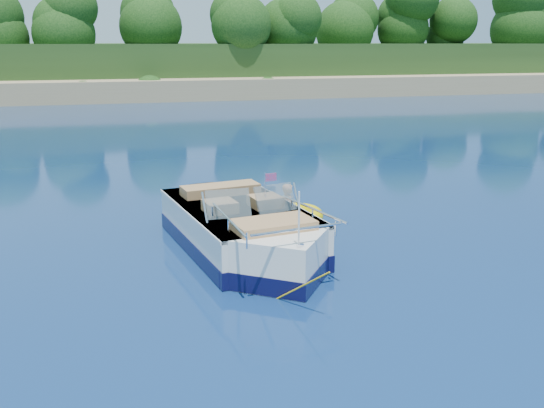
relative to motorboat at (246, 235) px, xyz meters
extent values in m
plane|color=#0A1F48|center=(1.24, -1.62, -0.40)|extent=(160.00, 160.00, 0.00)
cube|color=#998459|center=(1.24, 36.38, 0.10)|extent=(170.00, 8.00, 2.00)
cube|color=#1F3816|center=(1.24, 63.38, 0.60)|extent=(170.00, 56.00, 6.00)
cylinder|color=black|center=(1.24, 40.38, 2.90)|extent=(0.44, 0.44, 3.60)
sphere|color=black|center=(1.24, 40.38, 6.32)|extent=(5.94, 5.94, 5.94)
cylinder|color=black|center=(21.24, 38.38, 2.40)|extent=(0.44, 0.44, 2.60)
sphere|color=black|center=(21.24, 38.38, 4.87)|extent=(4.29, 4.29, 4.29)
cube|color=white|center=(-0.06, 0.41, -0.07)|extent=(2.77, 4.37, 1.13)
cube|color=white|center=(0.23, -1.50, -0.07)|extent=(2.13, 2.13, 1.13)
cube|color=#0C0C35|center=(-0.06, 0.41, -0.23)|extent=(2.80, 4.41, 0.32)
cube|color=#0C0C35|center=(0.23, -1.50, -0.23)|extent=(2.18, 2.18, 0.32)
cube|color=tan|center=(-0.11, 0.73, 0.25)|extent=(2.15, 3.09, 0.11)
cube|color=white|center=(-0.06, 0.41, 0.47)|extent=(2.81, 4.38, 0.06)
cube|color=black|center=(-0.41, 2.62, -0.02)|extent=(0.65, 0.47, 0.97)
cube|color=#8C9EA5|center=(-0.43, -0.41, 0.78)|extent=(0.85, 0.30, 0.52)
cube|color=#8C9EA5|center=(0.53, -0.26, 0.78)|extent=(0.89, 0.52, 0.52)
cube|color=#AF7F50|center=(-0.50, 0.07, 0.50)|extent=(0.68, 0.68, 0.43)
cube|color=#AF7F50|center=(0.46, 0.22, 0.50)|extent=(0.68, 0.68, 0.43)
cube|color=#AF7F50|center=(-0.23, 1.48, 0.50)|extent=(1.76, 0.85, 0.41)
cube|color=#AF7F50|center=(0.20, -1.30, 0.48)|extent=(1.53, 1.02, 0.37)
cylinder|color=white|center=(0.36, -2.31, 0.96)|extent=(0.03, 0.03, 0.92)
cube|color=#FF1C1D|center=(0.44, -0.28, 1.21)|extent=(0.24, 0.05, 0.15)
cube|color=silver|center=(0.37, -2.37, 0.53)|extent=(0.12, 0.08, 0.05)
cylinder|color=gold|center=(0.27, -2.77, -0.02)|extent=(0.59, 1.03, 0.83)
torus|color=#EFD200|center=(1.67, 2.10, -0.31)|extent=(1.72, 1.72, 0.37)
torus|color=red|center=(1.67, 2.10, -0.29)|extent=(1.41, 1.41, 0.12)
imported|color=tan|center=(1.52, 2.10, -0.40)|extent=(0.50, 0.79, 1.43)
camera|label=1|loc=(-2.51, -11.25, 3.72)|focal=40.00mm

